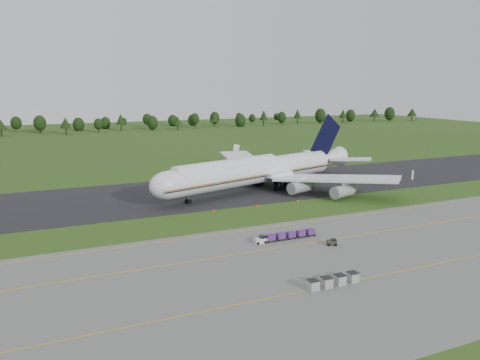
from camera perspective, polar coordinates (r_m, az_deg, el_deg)
name	(u,v)px	position (r m, az deg, el deg)	size (l,w,h in m)	color
ground	(224,219)	(106.30, -1.99, -4.76)	(600.00, 600.00, 0.00)	#2B4B16
apron	(303,273)	(77.56, 7.65, -11.14)	(300.00, 52.00, 0.06)	slate
taxiway	(186,193)	(131.85, -6.56, -1.61)	(300.00, 40.00, 0.08)	black
apron_markings	(282,258)	(83.15, 5.10, -9.46)	(300.00, 30.20, 0.01)	#D7990C
tree_line	(100,122)	(318.34, -16.65, 6.77)	(529.61, 23.33, 11.76)	black
aircraft	(257,170)	(133.62, 2.12, 1.20)	(73.33, 68.77, 20.67)	white
baggage_train	(285,236)	(92.52, 5.45, -6.80)	(13.28, 1.41, 1.36)	silver
utility_cart	(332,243)	(90.69, 11.13, -7.51)	(2.07, 1.69, 0.99)	#2B2D20
uld_row	(333,281)	(73.32, 11.31, -11.96)	(8.75, 1.55, 1.53)	#969696
edge_markers	(258,206)	(116.16, 2.15, -3.21)	(23.85, 0.30, 0.60)	#E24B07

